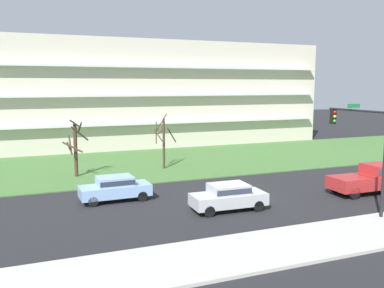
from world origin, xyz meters
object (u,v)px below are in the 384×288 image
Objects in this scene: sedan_blue_center_left at (115,187)px; sedan_silver_center_right at (228,196)px; tree_far_left at (75,147)px; pickup_red_near_left at (371,178)px; tree_left at (163,141)px; traffic_signal_mast at (364,139)px.

sedan_blue_center_left is 7.29m from sedan_silver_center_right.
tree_far_left is 14.41m from sedan_silver_center_right.
tree_far_left is at bearing 146.65° from pickup_red_near_left.
sedan_silver_center_right is at bearing -90.94° from tree_left.
traffic_signal_mast is (12.73, -7.58, 3.36)m from sedan_blue_center_left.
pickup_red_near_left is at bearing -50.90° from tree_left.
sedan_silver_center_right is 8.35m from traffic_signal_mast.
tree_left is at bearing 90.77° from sedan_silver_center_right.
sedan_blue_center_left is (1.50, -7.86, -1.57)m from tree_far_left.
tree_left is 17.49m from traffic_signal_mast.
pickup_red_near_left is at bearing 163.29° from sedan_blue_center_left.
traffic_signal_mast reaches higher than sedan_silver_center_right.
pickup_red_near_left is 1.22× the size of sedan_silver_center_right.
tree_far_left is at bearing 132.68° from traffic_signal_mast.
tree_left is 0.88× the size of pickup_red_near_left.
tree_far_left is at bearing -80.60° from sedan_blue_center_left.
traffic_signal_mast is at bearing -139.46° from pickup_red_near_left.
pickup_red_near_left is 10.74m from sedan_silver_center_right.
pickup_red_near_left is 0.87× the size of traffic_signal_mast.
sedan_blue_center_left is at bearing 165.87° from pickup_red_near_left.
tree_far_left is 1.05× the size of sedan_silver_center_right.
pickup_red_near_left is (10.53, -12.96, -1.50)m from tree_left.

